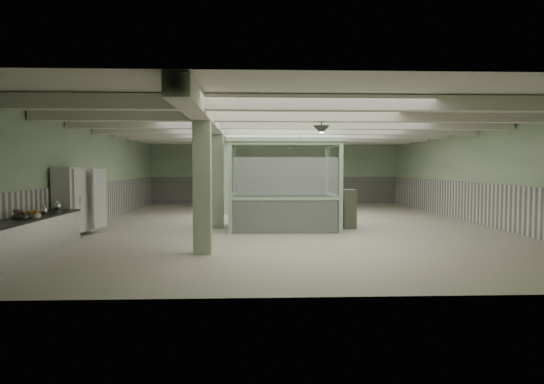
{
  "coord_description": "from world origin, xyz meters",
  "views": [
    {
      "loc": [
        -1.32,
        -17.63,
        2.09
      ],
      "look_at": [
        -0.69,
        -2.51,
        1.3
      ],
      "focal_mm": 32.0,
      "sensor_mm": 36.0,
      "label": 1
    }
  ],
  "objects_px": {
    "prep_counter": "(25,238)",
    "walkin_cooler": "(75,204)",
    "filing_cabinet": "(348,209)",
    "guard_booth": "(283,170)"
  },
  "relations": [
    {
      "from": "guard_booth",
      "to": "filing_cabinet",
      "type": "height_order",
      "value": "guard_booth"
    },
    {
      "from": "guard_booth",
      "to": "filing_cabinet",
      "type": "bearing_deg",
      "value": -2.82
    },
    {
      "from": "filing_cabinet",
      "to": "guard_booth",
      "type": "bearing_deg",
      "value": 172.23
    },
    {
      "from": "guard_booth",
      "to": "filing_cabinet",
      "type": "relative_size",
      "value": 2.81
    },
    {
      "from": "prep_counter",
      "to": "walkin_cooler",
      "type": "relative_size",
      "value": 2.28
    },
    {
      "from": "filing_cabinet",
      "to": "prep_counter",
      "type": "bearing_deg",
      "value": -154.21
    },
    {
      "from": "walkin_cooler",
      "to": "guard_booth",
      "type": "distance_m",
      "value": 6.66
    },
    {
      "from": "prep_counter",
      "to": "guard_booth",
      "type": "relative_size",
      "value": 1.31
    },
    {
      "from": "prep_counter",
      "to": "walkin_cooler",
      "type": "distance_m",
      "value": 3.48
    },
    {
      "from": "walkin_cooler",
      "to": "guard_booth",
      "type": "bearing_deg",
      "value": 14.66
    }
  ]
}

